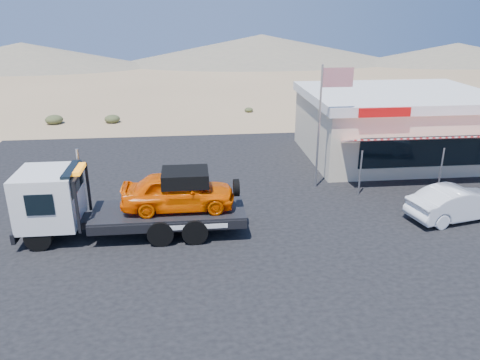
{
  "coord_description": "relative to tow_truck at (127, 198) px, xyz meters",
  "views": [
    {
      "loc": [
        -1.35,
        -16.75,
        8.59
      ],
      "look_at": [
        0.64,
        1.96,
        1.5
      ],
      "focal_mm": 35.0,
      "sensor_mm": 36.0,
      "label": 1
    }
  ],
  "objects": [
    {
      "name": "ground",
      "position": [
        3.95,
        -0.31,
        -1.54
      ],
      "size": [
        120.0,
        120.0,
        0.0
      ],
      "primitive_type": "plane",
      "color": "#937753",
      "rests_on": "ground"
    },
    {
      "name": "asphalt_lot",
      "position": [
        5.95,
        2.69,
        -1.53
      ],
      "size": [
        32.0,
        24.0,
        0.02
      ],
      "primitive_type": "cube",
      "color": "black",
      "rests_on": "ground"
    },
    {
      "name": "tow_truck",
      "position": [
        0.0,
        0.0,
        0.0
      ],
      "size": [
        8.54,
        2.53,
        2.85
      ],
      "color": "black",
      "rests_on": "asphalt_lot"
    },
    {
      "name": "white_sedan",
      "position": [
        13.65,
        -0.04,
        -0.81
      ],
      "size": [
        4.54,
        2.41,
        1.42
      ],
      "primitive_type": "imported",
      "rotation": [
        0.0,
        0.0,
        1.79
      ],
      "color": "silver",
      "rests_on": "asphalt_lot"
    },
    {
      "name": "jerky_store",
      "position": [
        14.45,
        8.66,
        0.45
      ],
      "size": [
        10.4,
        9.97,
        3.9
      ],
      "color": "beige",
      "rests_on": "asphalt_lot"
    },
    {
      "name": "flagpole",
      "position": [
        8.88,
        4.19,
        2.23
      ],
      "size": [
        1.55,
        0.1,
        6.0
      ],
      "color": "#99999E",
      "rests_on": "asphalt_lot"
    },
    {
      "name": "distant_hills",
      "position": [
        -5.82,
        54.83,
        0.35
      ],
      "size": [
        126.0,
        48.0,
        4.2
      ],
      "color": "#726B59",
      "rests_on": "ground"
    }
  ]
}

